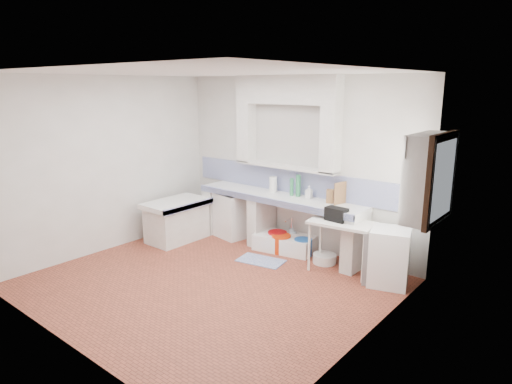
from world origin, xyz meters
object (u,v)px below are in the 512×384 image
Objects in this scene: stove at (234,215)px; fridge at (389,257)px; side_table at (341,247)px; sink at (285,243)px.

stove is 2.97m from fridge.
stove reaches higher than side_table.
side_table is (2.25, -0.19, -0.02)m from stove.
fridge is (0.71, 0.04, 0.01)m from side_table.
stove is 1.01× the size of fridge.
fridge is at bearing -4.56° from side_table.
side_table is 0.72m from fridge.
side_table reaches higher than sink.
sink is 1.87m from fridge.
sink is 1.06× the size of side_table.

